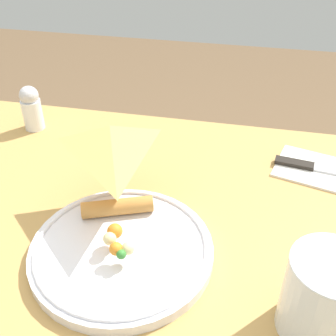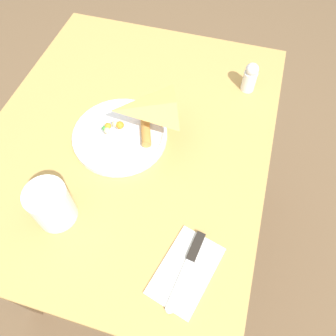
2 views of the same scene
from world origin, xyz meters
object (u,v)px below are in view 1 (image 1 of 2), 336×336
object	(u,v)px
plate_pizza	(121,248)
milk_glass	(323,299)
napkin_folded	(326,172)
salt_shaker	(31,108)
dining_table	(121,303)
butter_knife	(321,169)

from	to	relation	value
plate_pizza	milk_glass	distance (m)	0.26
napkin_folded	salt_shaker	distance (m)	0.56
napkin_folded	salt_shaker	bearing A→B (deg)	175.93
dining_table	milk_glass	xyz separation A→B (m)	(0.26, -0.08, 0.18)
butter_knife	salt_shaker	xyz separation A→B (m)	(-0.55, 0.04, 0.04)
plate_pizza	milk_glass	size ratio (longest dim) A/B	2.35
milk_glass	napkin_folded	distance (m)	0.32
plate_pizza	butter_knife	distance (m)	0.38
plate_pizza	salt_shaker	xyz separation A→B (m)	(-0.27, 0.29, 0.03)
napkin_folded	plate_pizza	bearing A→B (deg)	-138.71
dining_table	plate_pizza	bearing A→B (deg)	-48.29
milk_glass	butter_knife	xyz separation A→B (m)	(0.03, 0.31, -0.04)
plate_pizza	milk_glass	world-z (taller)	milk_glass
salt_shaker	plate_pizza	bearing A→B (deg)	-47.20
milk_glass	butter_knife	size ratio (longest dim) A/B	0.59
salt_shaker	dining_table	bearing A→B (deg)	-47.14
milk_glass	salt_shaker	bearing A→B (deg)	145.90
butter_knife	plate_pizza	bearing A→B (deg)	-129.45
plate_pizza	salt_shaker	world-z (taller)	salt_shaker
butter_knife	salt_shaker	bearing A→B (deg)	-175.70
salt_shaker	napkin_folded	bearing A→B (deg)	-4.07
napkin_folded	salt_shaker	world-z (taller)	salt_shaker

